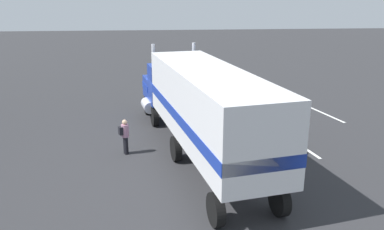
{
  "coord_description": "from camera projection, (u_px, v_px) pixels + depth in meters",
  "views": [
    {
      "loc": [
        -21.31,
        0.74,
        6.98
      ],
      "look_at": [
        -3.97,
        -0.93,
        1.6
      ],
      "focal_mm": 36.75,
      "sensor_mm": 36.0,
      "label": 1
    }
  ],
  "objects": [
    {
      "name": "lane_stripe_far",
      "position": [
        321.0,
        112.0,
        24.2
      ],
      "size": [
        4.32,
        1.15,
        0.01
      ],
      "primitive_type": "cube",
      "rotation": [
        0.0,
        0.0,
        0.23
      ],
      "color": "silver",
      "rests_on": "ground_plane"
    },
    {
      "name": "lane_stripe_mid",
      "position": [
        295.0,
        142.0,
        19.37
      ],
      "size": [
        4.36,
        0.95,
        0.01
      ],
      "primitive_type": "cube",
      "rotation": [
        0.0,
        0.0,
        0.18
      ],
      "color": "silver",
      "rests_on": "ground_plane"
    },
    {
      "name": "ground_plane",
      "position": [
        169.0,
        122.0,
        22.39
      ],
      "size": [
        120.0,
        120.0,
        0.0
      ],
      "primitive_type": "plane",
      "color": "#2D2D30"
    },
    {
      "name": "semi_truck",
      "position": [
        199.0,
        102.0,
        16.87
      ],
      "size": [
        14.37,
        5.2,
        4.5
      ],
      "color": "#193399",
      "rests_on": "ground_plane"
    },
    {
      "name": "lane_stripe_near",
      "position": [
        244.0,
        143.0,
        19.19
      ],
      "size": [
        4.33,
        1.12,
        0.01
      ],
      "primitive_type": "cube",
      "rotation": [
        0.0,
        0.0,
        0.22
      ],
      "color": "silver",
      "rests_on": "ground_plane"
    },
    {
      "name": "person_bystander",
      "position": [
        125.0,
        135.0,
        17.66
      ],
      "size": [
        0.4,
        0.48,
        1.63
      ],
      "color": "black",
      "rests_on": "ground_plane"
    },
    {
      "name": "motorcycle",
      "position": [
        289.0,
        138.0,
        18.48
      ],
      "size": [
        2.1,
        0.46,
        1.12
      ],
      "color": "black",
      "rests_on": "ground_plane"
    }
  ]
}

